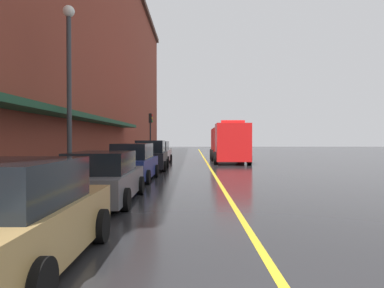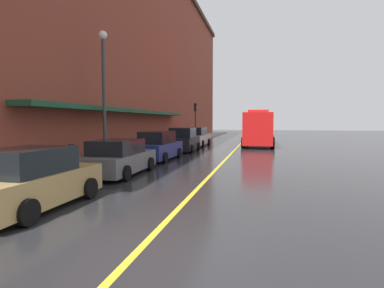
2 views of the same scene
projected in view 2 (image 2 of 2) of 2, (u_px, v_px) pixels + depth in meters
name	position (u px, v px, depth m)	size (l,w,h in m)	color
ground_plane	(238.00, 146.00, 30.16)	(112.00, 112.00, 0.00)	#232326
sidewalk_left	(177.00, 144.00, 31.51)	(2.40, 70.00, 0.15)	#9E9B93
lane_center_stripe	(238.00, 146.00, 30.16)	(0.16, 70.00, 0.01)	gold
brick_building_left	(103.00, 49.00, 31.47)	(13.68, 64.00, 19.30)	brown
parked_car_0	(30.00, 180.00, 8.49)	(2.14, 4.25, 1.68)	#A5844C
parked_car_1	(119.00, 158.00, 13.91)	(2.16, 4.56, 1.59)	#595B60
parked_car_2	(158.00, 147.00, 19.21)	(2.06, 4.69, 1.77)	navy
parked_car_3	(183.00, 140.00, 24.68)	(2.15, 4.13, 1.89)	black
parked_car_4	(196.00, 137.00, 30.25)	(2.10, 4.87, 1.79)	silver
fire_truck	(259.00, 129.00, 30.50)	(2.96, 9.34, 3.39)	red
parking_meter_0	(172.00, 137.00, 26.64)	(0.14, 0.18, 1.33)	#4C4C51
parking_meter_1	(71.00, 154.00, 12.64)	(0.14, 0.18, 1.33)	#4C4C51
street_lamp_left	(104.00, 83.00, 16.34)	(0.44, 0.44, 6.94)	#33383D
traffic_light_near	(195.00, 115.00, 35.72)	(0.38, 0.36, 4.30)	#232326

